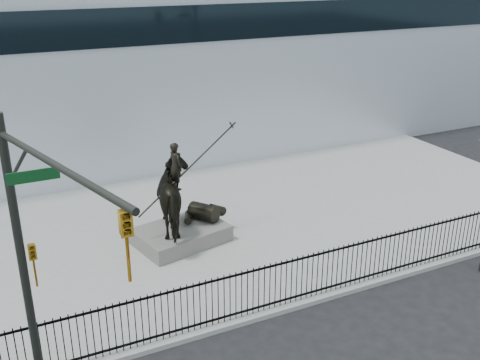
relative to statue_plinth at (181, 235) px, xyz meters
name	(u,v)px	position (x,y,z in m)	size (l,w,h in m)	color
ground	(309,331)	(1.42, -6.27, -0.44)	(120.00, 120.00, 0.00)	black
plaza	(210,228)	(1.42, 0.73, -0.36)	(30.00, 12.00, 0.15)	gray
building	(115,60)	(1.42, 13.73, 4.06)	(44.00, 14.00, 9.00)	silver
picket_fence	(287,282)	(1.42, -5.02, 0.46)	(22.10, 0.10, 1.50)	black
statue_plinth	(181,235)	(0.00, 0.00, 0.00)	(3.09, 2.12, 0.58)	#5F5C57
equestrian_statue	(181,196)	(0.06, 0.01, 1.50)	(3.88, 2.83, 3.36)	black
traffic_signal_left	(39,270)	(-5.33, -6.89, 3.59)	(1.52, 4.84, 7.00)	black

